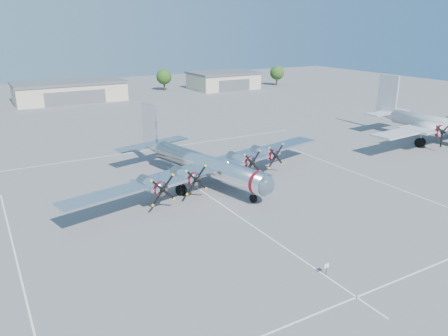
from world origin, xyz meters
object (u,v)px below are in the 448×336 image
tree_far_east (277,73)px  twin_engine_east (430,141)px  tree_east (164,77)px  info_placard (326,267)px  hangar_center (70,91)px  main_bomber_b29 (202,182)px  hangar_east (223,80)px

tree_far_east → twin_engine_east: tree_far_east is taller
tree_east → tree_far_east: 38.83m
info_placard → tree_far_east: bearing=51.0°
tree_far_east → twin_engine_east: 77.50m
tree_east → tree_far_east: (38.00, -8.00, 0.00)m
hangar_center → main_bomber_b29: bearing=-88.9°
hangar_center → tree_east: size_ratio=4.31×
hangar_center → hangar_east: bearing=0.0°
hangar_center → info_placard: size_ratio=27.67×
twin_engine_east → tree_far_east: bearing=70.0°
hangar_east → main_bomber_b29: bearing=-121.8°
tree_far_east → tree_east: bearing=168.1°
tree_far_east → hangar_east: bearing=174.4°
tree_east → twin_engine_east: (16.90, -82.45, -4.22)m
hangar_east → info_placard: hangar_east is taller
hangar_east → tree_east: 19.04m
twin_engine_east → tree_east: bearing=97.4°
tree_far_east → twin_engine_east: (-21.10, -74.45, -4.22)m
info_placard → main_bomber_b29: bearing=82.7°
hangar_center → tree_east: bearing=11.4°
main_bomber_b29 → twin_engine_east: (45.48, -1.21, 0.00)m
hangar_east → main_bomber_b29: hangar_east is taller
info_placard → hangar_east: bearing=60.1°
hangar_east → tree_east: (-18.00, 6.04, 1.51)m
hangar_center → twin_engine_east: bearing=-58.5°
hangar_east → tree_far_east: bearing=-5.6°
hangar_center → info_placard: (0.15, -100.39, -1.99)m
main_bomber_b29 → hangar_center: bearing=78.0°
tree_east → main_bomber_b29: 86.23m
info_placard → hangar_center: bearing=85.6°
hangar_center → twin_engine_east: hangar_center is taller
main_bomber_b29 → twin_engine_east: size_ratio=1.18×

